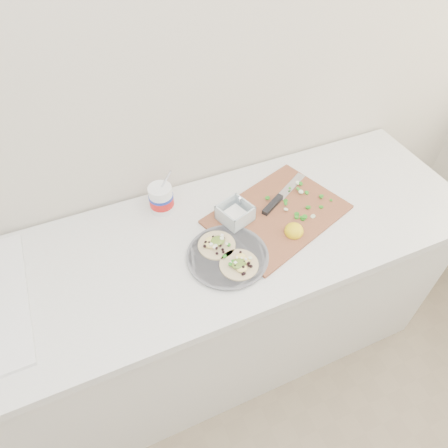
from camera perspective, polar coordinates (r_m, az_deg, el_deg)
name	(u,v)px	position (r m, az deg, el deg)	size (l,w,h in m)	color
counter	(169,320)	(1.78, -7.84, -13.38)	(2.44, 0.66, 0.90)	silver
taco_plate	(228,255)	(1.37, 0.52, -4.39)	(0.28, 0.28, 0.04)	#595A60
tub	(162,196)	(1.52, -8.89, 3.92)	(0.09, 0.09, 0.21)	white
cutboard	(273,211)	(1.52, 7.06, 1.79)	(0.58, 0.49, 0.08)	brown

